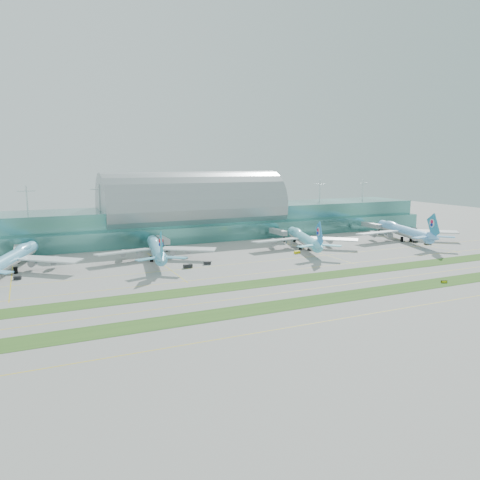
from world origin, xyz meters
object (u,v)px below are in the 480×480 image
airliner_a (11,258)px  airliner_b (156,248)px  taxiway_sign_east (444,282)px  airliner_d (403,230)px  airliner_c (304,238)px  terminal (194,216)px

airliner_a → airliner_b: bearing=16.0°
taxiway_sign_east → airliner_d: bearing=74.9°
airliner_d → airliner_c: bearing=-166.2°
airliner_d → taxiway_sign_east: size_ratio=29.01×
airliner_c → airliner_a: bearing=-164.3°
airliner_b → airliner_c: airliner_c is taller
terminal → airliner_a: terminal is taller
airliner_a → airliner_c: bearing=15.5°
airliner_d → taxiway_sign_east: airliner_d is taller
terminal → taxiway_sign_east: size_ratio=131.35×
airliner_c → airliner_d: bearing=15.0°
airliner_a → airliner_d: (224.61, -8.58, 0.17)m
airliner_a → taxiway_sign_east: airliner_a is taller
taxiway_sign_east → airliner_a: bearing=169.1°
airliner_a → airliner_c: size_ratio=1.05×
terminal → airliner_b: bearing=-123.8°
terminal → taxiway_sign_east: bearing=-71.1°
airliner_c → airliner_b: bearing=-164.7°
terminal → airliner_b: (-41.85, -62.51, -8.35)m
airliner_a → taxiway_sign_east: 189.39m
terminal → taxiway_sign_east: 167.40m
airliner_b → airliner_d: (158.09, -6.82, 0.63)m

